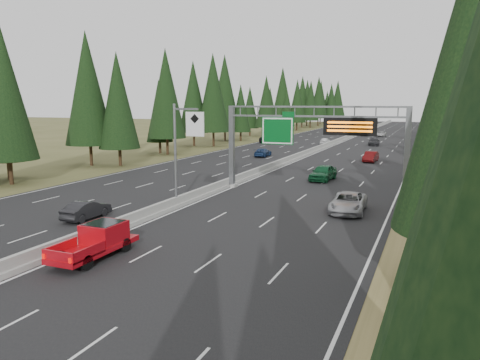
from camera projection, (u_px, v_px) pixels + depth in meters
road at (327, 147)px, 86.50m from camera, size 32.00×260.00×0.08m
shoulder_right at (431, 151)px, 79.75m from camera, size 3.60×260.00×0.06m
shoulder_left at (239, 144)px, 93.25m from camera, size 3.60×260.00×0.06m
median_barrier at (327, 145)px, 86.44m from camera, size 0.70×260.00×0.85m
sign_gantry at (320, 136)px, 41.17m from camera, size 16.75×0.98×7.80m
hov_sign_pole at (182, 148)px, 35.39m from camera, size 2.80×0.50×8.00m
tree_row_right at (464, 96)px, 72.15m from camera, size 11.68×241.23×18.68m
tree_row_left at (202, 96)px, 86.07m from camera, size 12.31×240.70×18.87m
silver_minivan at (348, 203)px, 34.75m from camera, size 2.64×5.34×1.46m
red_pickup at (99, 238)px, 24.77m from camera, size 1.89×5.31×1.73m
car_ahead_green at (323, 173)px, 49.05m from camera, size 2.36×4.99×1.65m
car_ahead_dkred at (371, 157)px, 64.49m from camera, size 1.76×4.43×1.43m
car_ahead_dkgrey at (374, 142)px, 89.59m from camera, size 2.41×5.06×1.43m
car_ahead_white at (381, 134)px, 113.38m from camera, size 2.30×4.72×1.29m
car_ahead_far at (365, 133)px, 115.61m from camera, size 1.98×4.54×1.52m
car_onc_near at (86, 210)px, 32.76m from camera, size 1.38×3.93×1.30m
car_onc_blue at (263, 152)px, 70.96m from camera, size 2.06×4.52×1.28m
car_onc_white at (325, 141)px, 91.48m from camera, size 1.63×3.97×1.35m
car_onc_far at (269, 139)px, 96.25m from camera, size 2.74×5.69×1.56m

